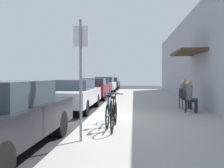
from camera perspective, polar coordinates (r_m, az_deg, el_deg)
The scene contains 16 objects.
ground_plane at distance 7.65m, azimuth -6.46°, elevation -9.53°, with size 60.00×60.00×0.00m, color #2D2D30.
sidewalk_slab at distance 9.48m, azimuth 9.63°, elevation -6.95°, with size 4.50×32.00×0.12m, color #9E9B93.
building_facade at distance 9.90m, azimuth 23.77°, elevation 7.19°, with size 1.40×32.00×4.91m.
parked_car_0 at distance 5.18m, azimuth -25.53°, elevation -6.98°, with size 1.80×4.40×1.42m.
parked_car_1 at distance 10.55m, azimuth -9.20°, elevation -2.49°, with size 1.80×4.40×1.36m.
parked_car_2 at distance 15.79m, azimuth -4.33°, elevation -1.02°, with size 1.80×4.40×1.37m.
parked_car_3 at distance 21.55m, azimuth -1.74°, elevation -0.14°, with size 1.80×4.40×1.44m.
parked_car_4 at distance 27.61m, azimuth -0.20°, elevation 0.24°, with size 1.80×4.40×1.37m.
parking_meter at distance 9.71m, azimuth -1.13°, elevation -1.81°, with size 0.12×0.10×1.32m.
street_sign at distance 5.09m, azimuth -7.56°, elevation 3.27°, with size 0.32×0.06×2.60m.
bicycle_0 at distance 6.32m, azimuth 0.47°, elevation -7.54°, with size 0.46×1.71×0.90m.
bicycle_1 at distance 6.78m, azimuth -0.65°, elevation -6.90°, with size 0.46×1.71×0.90m.
cafe_chair_0 at distance 9.55m, azimuth 18.09°, elevation -3.55°, with size 0.56×0.56×0.87m.
seated_patron_0 at distance 9.53m, azimuth 18.46°, elevation -2.40°, with size 0.51×0.46×1.29m.
cafe_chair_1 at distance 10.48m, azimuth 16.91°, elevation -3.06°, with size 0.49×0.49×0.87m.
seated_patron_1 at distance 10.48m, azimuth 17.23°, elevation -2.01°, with size 0.46×0.39×1.29m.
Camera 1 is at (1.53, -7.34, 1.52)m, focal length 37.86 mm.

